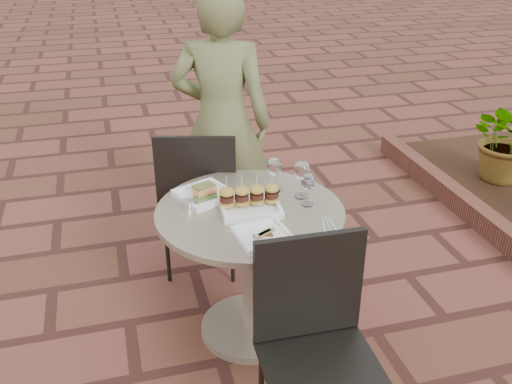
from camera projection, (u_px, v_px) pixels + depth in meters
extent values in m
plane|color=brown|center=(277.00, 297.00, 3.28)|extent=(60.00, 60.00, 0.00)
cylinder|color=gray|center=(251.00, 327.00, 3.02)|extent=(0.52, 0.52, 0.04)
cylinder|color=gray|center=(250.00, 276.00, 2.87)|extent=(0.08, 0.08, 0.70)
cylinder|color=gray|center=(250.00, 212.00, 2.70)|extent=(0.90, 0.90, 0.03)
cube|color=black|center=(201.00, 200.00, 3.39)|extent=(0.55, 0.55, 0.03)
cube|color=black|center=(196.00, 176.00, 3.09)|extent=(0.43, 0.15, 0.46)
cylinder|color=black|center=(236.00, 218.00, 3.66)|extent=(0.02, 0.02, 0.44)
cylinder|color=black|center=(177.00, 217.00, 3.66)|extent=(0.02, 0.02, 0.44)
cylinder|color=black|center=(232.00, 250.00, 3.32)|extent=(0.02, 0.02, 0.44)
cylinder|color=black|center=(167.00, 249.00, 3.32)|extent=(0.02, 0.02, 0.44)
cube|color=black|center=(323.00, 371.00, 2.15)|extent=(0.45, 0.45, 0.03)
cube|color=black|center=(309.00, 286.00, 2.21)|extent=(0.44, 0.04, 0.46)
cylinder|color=black|center=(347.00, 371.00, 2.46)|extent=(0.02, 0.02, 0.44)
imported|color=brown|center=(222.00, 124.00, 3.44)|extent=(0.71, 0.60, 1.67)
cube|color=white|center=(205.00, 196.00, 2.81)|extent=(0.32, 0.32, 0.01)
cube|color=#F09354|center=(204.00, 190.00, 2.79)|extent=(0.12, 0.10, 0.03)
cube|color=#505C29|center=(204.00, 186.00, 2.78)|extent=(0.12, 0.10, 0.01)
cube|color=white|center=(249.00, 206.00, 2.71)|extent=(0.30, 0.30, 0.01)
cube|color=white|center=(263.00, 237.00, 2.47)|extent=(0.25, 0.25, 0.01)
ellipsoid|color=#D6588E|center=(258.00, 242.00, 2.41)|extent=(0.04, 0.03, 0.02)
cylinder|color=white|center=(307.00, 204.00, 2.74)|extent=(0.06, 0.06, 0.00)
cylinder|color=white|center=(307.00, 197.00, 2.72)|extent=(0.01, 0.01, 0.07)
ellipsoid|color=white|center=(308.00, 182.00, 2.69)|extent=(0.07, 0.07, 0.09)
cylinder|color=white|center=(308.00, 183.00, 2.69)|extent=(0.05, 0.05, 0.04)
cylinder|color=white|center=(274.00, 190.00, 2.87)|extent=(0.06, 0.06, 0.00)
cylinder|color=white|center=(274.00, 183.00, 2.85)|extent=(0.01, 0.01, 0.08)
ellipsoid|color=white|center=(274.00, 167.00, 2.81)|extent=(0.08, 0.08, 0.10)
cylinder|color=white|center=(301.00, 196.00, 2.82)|extent=(0.07, 0.07, 0.00)
cylinder|color=white|center=(301.00, 188.00, 2.80)|extent=(0.01, 0.01, 0.09)
ellipsoid|color=white|center=(302.00, 170.00, 2.75)|extent=(0.08, 0.08, 0.10)
cylinder|color=silver|center=(188.00, 204.00, 2.70)|extent=(0.06, 0.06, 0.04)
cube|color=brown|center=(489.00, 224.00, 3.87)|extent=(0.12, 3.00, 0.15)
imported|color=#33662D|center=(509.00, 138.00, 4.39)|extent=(0.72, 0.67, 0.68)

